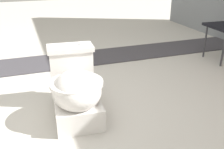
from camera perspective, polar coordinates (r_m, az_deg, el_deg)
The scene contains 3 objects.
ground_plane at distance 2.09m, azimuth -7.75°, elevation -9.34°, with size 14.00×14.00×0.00m, color beige.
gravel_strip at distance 3.34m, azimuth -4.10°, elevation 3.76°, with size 0.56×8.00×0.01m, color #423F44.
toilet at distance 2.04m, azimuth -7.98°, elevation -3.20°, with size 0.66×0.42×0.52m.
Camera 1 is at (1.74, -0.32, 1.12)m, focal length 42.00 mm.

